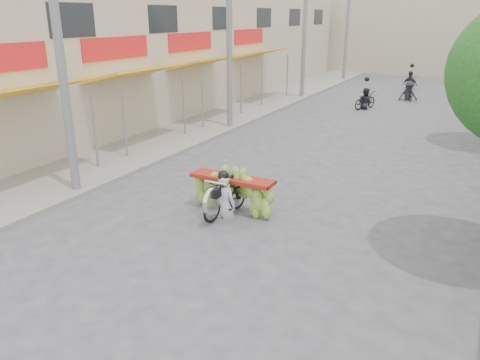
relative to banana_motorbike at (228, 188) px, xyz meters
name	(u,v)px	position (x,y,z in m)	size (l,w,h in m)	color
ground	(171,295)	(0.86, -3.68, -0.68)	(120.00, 120.00, 0.00)	#545459
sidewalk_left	(231,112)	(-6.14, 11.32, -0.62)	(4.00, 60.00, 0.12)	gray
shophouse_row_left	(137,51)	(-11.13, 10.30, 2.31)	(9.77, 40.00, 6.00)	#BDB195
far_building	(437,31)	(0.86, 34.32, 2.82)	(20.00, 6.00, 7.00)	#BDB195
utility_pole_near	(59,46)	(-4.54, -0.68, 3.34)	(0.60, 0.24, 8.00)	slate
utility_pole_mid	(229,34)	(-4.54, 8.32, 3.34)	(0.60, 0.24, 8.00)	slate
utility_pole_far	(305,28)	(-4.54, 17.32, 3.34)	(0.60, 0.24, 8.00)	slate
utility_pole_back	(347,25)	(-4.54, 26.32, 3.34)	(0.60, 0.24, 8.00)	slate
banana_motorbike	(228,188)	(0.00, 0.00, 0.00)	(2.20, 1.87, 2.03)	black
bg_motorbike_a	(365,95)	(-0.34, 15.63, 0.05)	(1.15, 1.76, 1.95)	black
bg_motorbike_b	(409,86)	(1.29, 19.42, 0.15)	(1.19, 1.80, 1.95)	black
bg_motorbike_c	(411,77)	(0.68, 23.97, 0.13)	(1.04, 1.59, 1.95)	black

